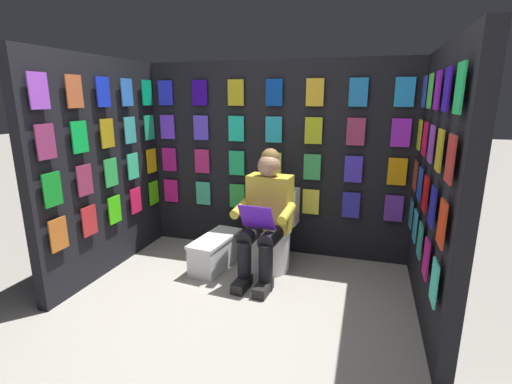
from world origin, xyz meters
name	(u,v)px	position (x,y,z in m)	size (l,w,h in m)	color
ground_plane	(211,345)	(0.00, 0.00, 0.00)	(30.00, 30.00, 0.00)	#9E998E
display_wall_back	(275,159)	(0.00, -1.77, 1.00)	(2.88, 0.14, 2.00)	black
display_wall_left	(438,188)	(-1.44, -0.86, 1.00)	(0.14, 1.72, 2.00)	black
display_wall_right	(103,167)	(1.44, -0.86, 1.00)	(0.14, 1.72, 2.00)	black
toilet	(273,235)	(-0.09, -1.33, 0.33)	(0.42, 0.57, 0.77)	white
person_reading	(265,215)	(-0.08, -1.10, 0.60)	(0.55, 0.71, 1.19)	gold
comic_longbox_near	(216,252)	(0.44, -1.14, 0.16)	(0.35, 0.68, 0.31)	silver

